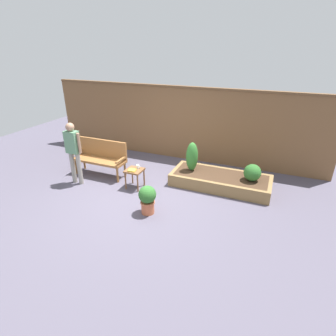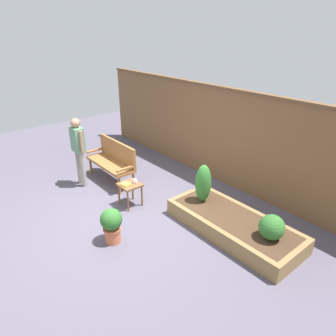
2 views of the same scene
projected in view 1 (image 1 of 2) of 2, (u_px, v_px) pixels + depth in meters
The scene contains 11 objects.
ground_plane at pixel (140, 196), 6.28m from camera, with size 14.00×14.00×0.00m, color #514C5B.
fence_back at pixel (180, 123), 8.01m from camera, with size 8.40×0.14×2.16m.
garden_bench at pixel (101, 155), 7.16m from camera, with size 1.44×0.48×0.94m.
side_table at pixel (135, 173), 6.51m from camera, with size 0.40×0.40×0.48m.
cup_on_table at pixel (138, 167), 6.53m from camera, with size 0.11×0.07×0.09m.
book_on_table at pixel (132, 170), 6.40m from camera, with size 0.18×0.16×0.03m, color gold.
potted_boxwood at pixel (147, 198), 5.52m from camera, with size 0.37×0.37×0.62m.
raised_planter_bed at pixel (220, 180), 6.68m from camera, with size 2.40×1.00×0.30m.
shrub_near_bench at pixel (192, 157), 6.72m from camera, with size 0.30×0.30×0.74m.
shrub_far_corner at pixel (252, 173), 6.27m from camera, with size 0.40×0.40×0.40m.
person_by_bench at pixel (73, 148), 6.51m from camera, with size 0.47×0.20×1.56m.
Camera 1 is at (2.70, -4.77, 3.20)m, focal length 28.94 mm.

